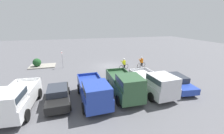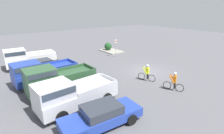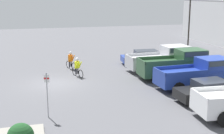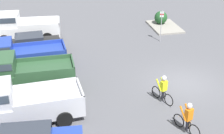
{
  "view_description": "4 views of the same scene",
  "coord_description": "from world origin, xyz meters",
  "views": [
    {
      "loc": [
        5.28,
        21.01,
        6.42
      ],
      "look_at": [
        0.73,
        4.35,
        1.2
      ],
      "focal_mm": 24.0,
      "sensor_mm": 36.0,
      "label": 1
    },
    {
      "loc": [
        -11.71,
        14.04,
        6.55
      ],
      "look_at": [
        0.73,
        4.35,
        1.2
      ],
      "focal_mm": 28.0,
      "sensor_mm": 36.0,
      "label": 2
    },
    {
      "loc": [
        23.28,
        -1.76,
        6.72
      ],
      "look_at": [
        0.73,
        4.35,
        1.2
      ],
      "focal_mm": 50.0,
      "sensor_mm": 36.0,
      "label": 3
    },
    {
      "loc": [
        -15.27,
        7.91,
        9.56
      ],
      "look_at": [
        0.73,
        4.35,
        1.2
      ],
      "focal_mm": 50.0,
      "sensor_mm": 36.0,
      "label": 4
    }
  ],
  "objects": [
    {
      "name": "fire_lane_sign",
      "position": [
        6.66,
        -0.93,
        1.54
      ],
      "size": [
        0.12,
        0.29,
        2.57
      ],
      "color": "#9E9EA3",
      "rests_on": "ground_plane"
    },
    {
      "name": "cyclist_0",
      "position": [
        -1.64,
        2.03,
        0.83
      ],
      "size": [
        1.6,
        0.7,
        1.62
      ],
      "color": "black",
      "rests_on": "ground_plane"
    },
    {
      "name": "cyclist_1",
      "position": [
        -4.4,
        1.85,
        0.83
      ],
      "size": [
        1.6,
        0.7,
        1.64
      ],
      "color": "black",
      "rests_on": "ground_plane"
    },
    {
      "name": "pickup_truck_2",
      "position": [
        3.81,
        10.08,
        1.12
      ],
      "size": [
        2.4,
        5.59,
        2.15
      ],
      "color": "#233D9E",
      "rests_on": "ground_plane"
    },
    {
      "name": "pickup_truck_0",
      "position": [
        -1.8,
        9.8,
        1.12
      ],
      "size": [
        2.52,
        5.7,
        2.16
      ],
      "color": "silver",
      "rests_on": "ground_plane"
    },
    {
      "name": "sedan_1",
      "position": [
        6.63,
        9.21,
        0.7
      ],
      "size": [
        2.02,
        4.48,
        1.39
      ],
      "color": "black",
      "rests_on": "ground_plane"
    },
    {
      "name": "sedan_0",
      "position": [
        -4.57,
        9.23,
        0.69
      ],
      "size": [
        2.25,
        4.93,
        1.36
      ],
      "color": "#233D9E",
      "rests_on": "ground_plane"
    },
    {
      "name": "lamppost",
      "position": [
        -7.9,
        15.54,
        4.7
      ],
      "size": [
        0.36,
        0.36,
        8.17
      ],
      "color": "#2D2823",
      "rests_on": "ground_plane"
    },
    {
      "name": "ground_plane",
      "position": [
        0.0,
        0.0,
        0.0
      ],
      "size": [
        80.0,
        80.0,
        0.0
      ],
      "primitive_type": "plane",
      "color": "#56565B"
    },
    {
      "name": "pickup_truck_1",
      "position": [
        1.04,
        9.7,
        1.2
      ],
      "size": [
        2.21,
        5.39,
        2.33
      ],
      "color": "#2D5133",
      "rests_on": "ground_plane"
    }
  ]
}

